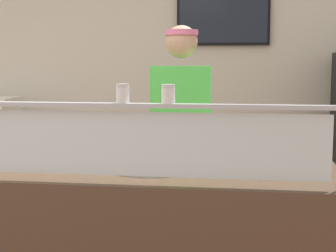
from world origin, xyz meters
The scene contains 7 objects.
shop_rear_unit centered at (1.05, 2.78, 1.36)m, with size 6.49×0.13×2.70m.
sneeze_guard centered at (1.04, 0.06, 1.20)m, with size 1.91×0.06×0.38m.
pizza_tray centered at (1.08, 0.45, 0.97)m, with size 0.51×0.51×0.04m.
pizza_server centered at (1.13, 0.43, 0.99)m, with size 0.07×0.28×0.01m, color #ADAFB7.
parmesan_shaker centered at (1.01, 0.06, 1.37)m, with size 0.06×0.06×0.09m.
pepper_flake_shaker centered at (1.22, 0.06, 1.37)m, with size 0.06×0.06×0.09m.
worker_figure centered at (1.17, 1.05, 1.01)m, with size 0.41×0.50×1.76m.
Camera 1 is at (1.56, -2.24, 1.52)m, focal length 54.46 mm.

